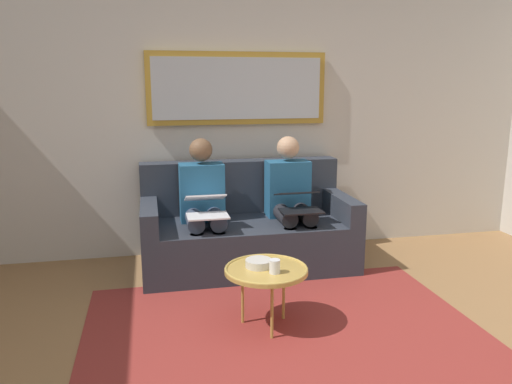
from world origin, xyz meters
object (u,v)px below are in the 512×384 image
(person_left, at_px, (290,197))
(bowl, at_px, (259,263))
(laptop_white, at_px, (206,206))
(person_right, at_px, (203,202))
(coffee_table, at_px, (266,271))
(couch, at_px, (246,230))
(cup, at_px, (275,266))
(laptop_black, at_px, (298,201))
(framed_mirror, at_px, (238,88))

(person_left, bearing_deg, bowl, 64.39)
(laptop_white, bearing_deg, person_right, -90.00)
(coffee_table, bearing_deg, person_left, -113.05)
(couch, bearing_deg, cup, 87.06)
(person_right, bearing_deg, couch, -170.01)
(couch, xyz_separation_m, coffee_table, (0.10, 1.22, 0.08))
(couch, relative_size, laptop_black, 4.91)
(bowl, distance_m, person_left, 1.24)
(couch, distance_m, laptop_white, 0.58)
(framed_mirror, bearing_deg, person_left, 130.23)
(person_left, relative_size, laptop_white, 2.97)
(coffee_table, relative_size, laptop_black, 1.48)
(coffee_table, relative_size, bowl, 3.13)
(person_left, height_order, person_right, same)
(couch, relative_size, bowl, 10.38)
(cup, bearing_deg, laptop_black, -114.47)
(coffee_table, bearing_deg, laptop_black, -118.25)
(person_left, height_order, laptop_black, person_left)
(coffee_table, height_order, person_left, person_left)
(framed_mirror, xyz_separation_m, bowl, (0.14, 1.56, -1.11))
(coffee_table, distance_m, laptop_white, 0.99)
(bowl, bearing_deg, cup, 120.15)
(coffee_table, bearing_deg, cup, 112.12)
(coffee_table, distance_m, laptop_black, 1.06)
(cup, distance_m, bowl, 0.15)
(couch, distance_m, person_right, 0.49)
(person_left, bearing_deg, cup, 69.85)
(couch, bearing_deg, person_right, 9.99)
(laptop_white, bearing_deg, couch, -142.17)
(framed_mirror, height_order, person_right, framed_mirror)
(couch, distance_m, cup, 1.31)
(couch, height_order, laptop_white, couch)
(bowl, bearing_deg, laptop_white, -74.41)
(cup, height_order, laptop_black, laptop_black)
(coffee_table, bearing_deg, person_right, -76.10)
(laptop_black, xyz_separation_m, person_right, (0.77, -0.24, -0.02))
(person_left, xyz_separation_m, laptop_black, (0.00, 0.24, 0.02))
(laptop_black, xyz_separation_m, laptop_white, (0.77, -0.01, -0.00))
(person_left, distance_m, person_right, 0.77)
(framed_mirror, relative_size, person_right, 1.45)
(cup, xyz_separation_m, laptop_black, (-0.45, -1.00, 0.18))
(framed_mirror, relative_size, laptop_white, 4.32)
(framed_mirror, distance_m, person_right, 1.12)
(framed_mirror, height_order, cup, framed_mirror)
(bowl, distance_m, person_right, 1.14)
(bowl, distance_m, laptop_black, 1.03)
(couch, distance_m, bowl, 1.19)
(coffee_table, distance_m, person_right, 1.20)
(bowl, xyz_separation_m, laptop_white, (0.24, -0.87, 0.19))
(couch, xyz_separation_m, laptop_black, (-0.39, 0.31, 0.32))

